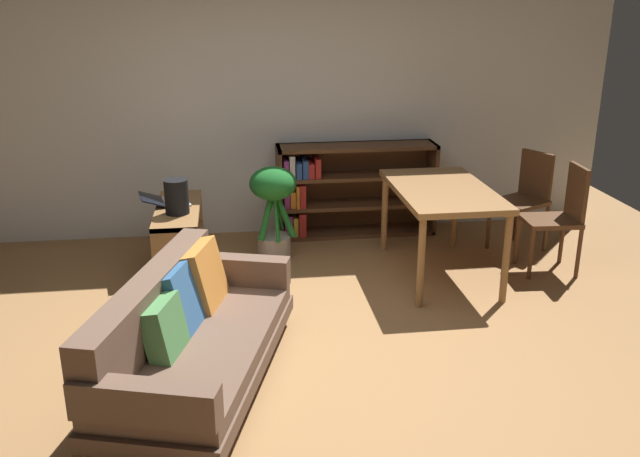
% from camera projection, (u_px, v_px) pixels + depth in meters
% --- Properties ---
extents(ground_plane, '(8.16, 8.16, 0.00)m').
position_uv_depth(ground_plane, '(299.00, 364.00, 4.45)').
color(ground_plane, '#9E7042').
extents(back_wall_panel, '(6.80, 0.10, 2.70)m').
position_uv_depth(back_wall_panel, '(268.00, 96.00, 6.53)').
color(back_wall_panel, silver).
rests_on(back_wall_panel, ground_plane).
extents(fabric_couch, '(1.27, 1.96, 0.73)m').
position_uv_depth(fabric_couch, '(188.00, 332.00, 4.16)').
color(fabric_couch, '#56351E').
rests_on(fabric_couch, ground_plane).
extents(media_console, '(0.36, 1.05, 0.60)m').
position_uv_depth(media_console, '(180.00, 241.00, 5.77)').
color(media_console, olive).
rests_on(media_console, ground_plane).
extents(open_laptop, '(0.46, 0.40, 0.09)m').
position_uv_depth(open_laptop, '(167.00, 201.00, 5.78)').
color(open_laptop, silver).
rests_on(open_laptop, media_console).
extents(desk_speaker, '(0.19, 0.19, 0.28)m').
position_uv_depth(desk_speaker, '(177.00, 197.00, 5.48)').
color(desk_speaker, black).
rests_on(desk_speaker, media_console).
extents(potted_floor_plant, '(0.41, 0.41, 0.86)m').
position_uv_depth(potted_floor_plant, '(273.00, 203.00, 6.00)').
color(potted_floor_plant, '#9E9389').
rests_on(potted_floor_plant, ground_plane).
extents(dining_table, '(0.77, 1.33, 0.77)m').
position_uv_depth(dining_table, '(442.00, 197.00, 5.65)').
color(dining_table, olive).
rests_on(dining_table, ground_plane).
extents(dining_chair_near, '(0.56, 0.54, 0.91)m').
position_uv_depth(dining_chair_near, '(526.00, 196.00, 6.30)').
color(dining_chair_near, '#56351E').
rests_on(dining_chair_near, ground_plane).
extents(dining_chair_far, '(0.47, 0.41, 0.93)m').
position_uv_depth(dining_chair_far, '(560.00, 214.00, 5.78)').
color(dining_chair_far, '#56351E').
rests_on(dining_chair_far, ground_plane).
extents(bookshelf, '(1.56, 0.36, 0.90)m').
position_uv_depth(bookshelf, '(345.00, 189.00, 6.73)').
color(bookshelf, '#56351E').
rests_on(bookshelf, ground_plane).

